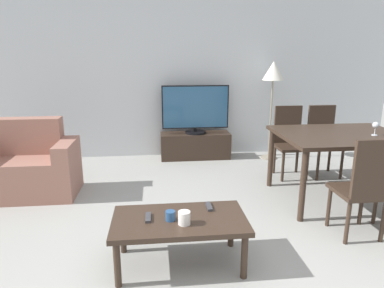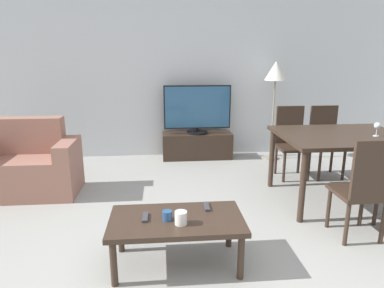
% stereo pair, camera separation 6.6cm
% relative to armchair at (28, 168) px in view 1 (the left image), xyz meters
% --- Properties ---
extents(wall_back, '(7.15, 0.06, 2.70)m').
position_rel_armchair_xyz_m(wall_back, '(1.76, 1.50, 1.03)').
color(wall_back, silver).
rests_on(wall_back, ground_plane).
extents(armchair, '(1.09, 0.63, 0.88)m').
position_rel_armchair_xyz_m(armchair, '(0.00, 0.00, 0.00)').
color(armchair, '#9E6B5B').
rests_on(armchair, ground_plane).
extents(tv_stand, '(1.08, 0.36, 0.40)m').
position_rel_armchair_xyz_m(tv_stand, '(2.09, 1.25, -0.12)').
color(tv_stand, '#38281E').
rests_on(tv_stand, ground_plane).
extents(tv, '(1.03, 0.32, 0.74)m').
position_rel_armchair_xyz_m(tv, '(2.09, 1.25, 0.45)').
color(tv, black).
rests_on(tv, tv_stand).
extents(coffee_table, '(1.01, 0.55, 0.39)m').
position_rel_armchair_xyz_m(coffee_table, '(1.64, -1.57, 0.02)').
color(coffee_table, '#38281E').
rests_on(coffee_table, ground_plane).
extents(dining_table, '(1.34, 1.06, 0.76)m').
position_rel_armchair_xyz_m(dining_table, '(3.48, -0.51, 0.36)').
color(dining_table, '#38281E').
rests_on(dining_table, ground_plane).
extents(dining_chair_near, '(0.40, 0.40, 0.93)m').
position_rel_armchair_xyz_m(dining_chair_near, '(3.25, -1.35, 0.18)').
color(dining_chair_near, '#38281E').
rests_on(dining_chair_near, ground_plane).
extents(dining_chair_far, '(0.40, 0.40, 0.93)m').
position_rel_armchair_xyz_m(dining_chair_far, '(3.72, 0.33, 0.18)').
color(dining_chair_far, '#38281E').
rests_on(dining_chair_far, ground_plane).
extents(dining_chair_far_left, '(0.40, 0.40, 0.93)m').
position_rel_armchair_xyz_m(dining_chair_far_left, '(3.25, 0.33, 0.18)').
color(dining_chair_far_left, '#38281E').
rests_on(dining_chair_far_left, ground_plane).
extents(floor_lamp, '(0.32, 0.32, 1.50)m').
position_rel_armchair_xyz_m(floor_lamp, '(3.24, 1.11, 0.96)').
color(floor_lamp, gray).
rests_on(floor_lamp, ground_plane).
extents(remote_primary, '(0.04, 0.15, 0.02)m').
position_rel_armchair_xyz_m(remote_primary, '(1.89, -1.41, 0.08)').
color(remote_primary, '#38383D').
rests_on(remote_primary, coffee_table).
extents(remote_secondary, '(0.04, 0.15, 0.02)m').
position_rel_armchair_xyz_m(remote_secondary, '(1.40, -1.55, 0.08)').
color(remote_secondary, '#38383D').
rests_on(remote_secondary, coffee_table).
extents(cup_white_near, '(0.07, 0.07, 0.07)m').
position_rel_armchair_xyz_m(cup_white_near, '(1.57, -1.60, 0.11)').
color(cup_white_near, navy).
rests_on(cup_white_near, coffee_table).
extents(cup_colored_far, '(0.09, 0.09, 0.10)m').
position_rel_armchair_xyz_m(cup_colored_far, '(1.67, -1.67, 0.12)').
color(cup_colored_far, white).
rests_on(cup_colored_far, coffee_table).
extents(wine_glass_left, '(0.07, 0.07, 0.15)m').
position_rel_armchair_xyz_m(wine_glass_left, '(3.78, -0.63, 0.54)').
color(wine_glass_left, silver).
rests_on(wine_glass_left, dining_table).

